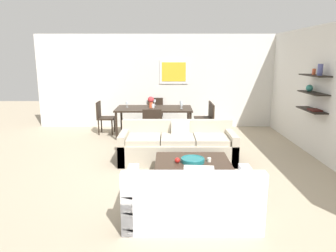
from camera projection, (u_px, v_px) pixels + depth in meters
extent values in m
plane|color=tan|center=(172.00, 166.00, 6.06)|extent=(18.00, 18.00, 0.00)
cube|color=silver|center=(181.00, 81.00, 9.21)|extent=(8.40, 0.06, 2.70)
cube|color=white|center=(174.00, 72.00, 9.11)|extent=(0.82, 0.02, 0.68)
cube|color=gold|center=(174.00, 72.00, 9.09)|extent=(0.70, 0.01, 0.55)
cube|color=silver|center=(322.00, 93.00, 6.35)|extent=(0.06, 8.20, 2.70)
cube|color=black|center=(315.00, 75.00, 6.25)|extent=(0.28, 0.90, 0.02)
cube|color=black|center=(314.00, 93.00, 6.33)|extent=(0.28, 0.90, 0.02)
cube|color=black|center=(312.00, 110.00, 6.40)|extent=(0.28, 0.90, 0.02)
cylinder|color=#4C518C|center=(321.00, 70.00, 6.03)|extent=(0.10, 0.10, 0.22)
sphere|color=teal|center=(310.00, 88.00, 6.49)|extent=(0.14, 0.14, 0.14)
cylinder|color=#D85933|center=(315.00, 72.00, 6.29)|extent=(0.07, 0.07, 0.12)
cube|color=#4C1E19|center=(315.00, 110.00, 6.25)|extent=(0.20, 0.28, 0.03)
cube|color=#B2A893|center=(178.00, 151.00, 6.31)|extent=(2.29, 0.90, 0.42)
cube|color=#B2A893|center=(178.00, 128.00, 6.58)|extent=(2.29, 0.16, 0.36)
cube|color=#B2A893|center=(125.00, 147.00, 6.29)|extent=(0.14, 0.90, 0.60)
cube|color=#B2A893|center=(231.00, 147.00, 6.29)|extent=(0.14, 0.90, 0.60)
cube|color=#B2A893|center=(144.00, 139.00, 6.21)|extent=(0.65, 0.70, 0.10)
cube|color=#B2A893|center=(178.00, 139.00, 6.21)|extent=(0.65, 0.70, 0.10)
cube|color=#B2A893|center=(212.00, 139.00, 6.21)|extent=(0.65, 0.70, 0.10)
cube|color=white|center=(181.00, 130.00, 6.41)|extent=(0.37, 0.14, 0.36)
cube|color=white|center=(191.00, 203.00, 4.06)|extent=(1.68, 0.90, 0.42)
cube|color=white|center=(194.00, 187.00, 3.62)|extent=(1.68, 0.16, 0.36)
cube|color=white|center=(251.00, 197.00, 4.04)|extent=(0.14, 0.90, 0.60)
cube|color=white|center=(132.00, 197.00, 4.04)|extent=(0.14, 0.90, 0.60)
cube|color=white|center=(218.00, 184.00, 4.04)|extent=(0.68, 0.70, 0.10)
cube|color=white|center=(164.00, 183.00, 4.05)|extent=(0.68, 0.70, 0.10)
cube|color=white|center=(199.00, 181.00, 3.79)|extent=(0.37, 0.15, 0.36)
cube|color=#38281E|center=(193.00, 172.00, 5.24)|extent=(1.23, 0.96, 0.38)
cylinder|color=#19666B|center=(193.00, 160.00, 5.13)|extent=(0.39, 0.39, 0.06)
torus|color=#19666B|center=(193.00, 159.00, 5.12)|extent=(0.39, 0.39, 0.02)
cylinder|color=silver|center=(210.00, 160.00, 5.14)|extent=(0.06, 0.06, 0.07)
sphere|color=red|center=(178.00, 160.00, 5.09)|extent=(0.09, 0.09, 0.09)
cube|color=black|center=(154.00, 109.00, 8.24)|extent=(1.98, 1.02, 0.04)
cylinder|color=black|center=(117.00, 126.00, 7.89)|extent=(0.06, 0.06, 0.71)
cylinder|color=black|center=(191.00, 126.00, 7.88)|extent=(0.06, 0.06, 0.71)
cylinder|color=black|center=(122.00, 119.00, 8.76)|extent=(0.06, 0.06, 0.71)
cylinder|color=black|center=(189.00, 119.00, 8.76)|extent=(0.06, 0.06, 0.71)
cube|color=black|center=(153.00, 127.00, 7.50)|extent=(0.44, 0.44, 0.04)
cube|color=black|center=(153.00, 119.00, 7.25)|extent=(0.44, 0.04, 0.43)
cylinder|color=black|center=(161.00, 134.00, 7.72)|extent=(0.04, 0.04, 0.41)
cylinder|color=black|center=(146.00, 134.00, 7.72)|extent=(0.04, 0.04, 0.41)
cylinder|color=black|center=(160.00, 138.00, 7.37)|extent=(0.04, 0.04, 0.41)
cylinder|color=black|center=(145.00, 138.00, 7.37)|extent=(0.04, 0.04, 0.41)
cube|color=black|center=(203.00, 118.00, 8.53)|extent=(0.44, 0.44, 0.04)
cube|color=black|center=(211.00, 110.00, 8.47)|extent=(0.04, 0.44, 0.43)
cylinder|color=black|center=(196.00, 125.00, 8.75)|extent=(0.04, 0.04, 0.41)
cylinder|color=black|center=(197.00, 128.00, 8.40)|extent=(0.04, 0.04, 0.41)
cylinder|color=black|center=(209.00, 125.00, 8.75)|extent=(0.04, 0.04, 0.41)
cylinder|color=black|center=(210.00, 128.00, 8.40)|extent=(0.04, 0.04, 0.41)
cube|color=black|center=(205.00, 122.00, 8.08)|extent=(0.44, 0.44, 0.04)
cube|color=black|center=(213.00, 113.00, 8.03)|extent=(0.04, 0.44, 0.43)
cylinder|color=black|center=(197.00, 128.00, 8.30)|extent=(0.04, 0.04, 0.41)
cylinder|color=black|center=(199.00, 132.00, 7.95)|extent=(0.04, 0.04, 0.41)
cylinder|color=black|center=(211.00, 128.00, 8.30)|extent=(0.04, 0.04, 0.41)
cylinder|color=black|center=(213.00, 132.00, 7.95)|extent=(0.04, 0.04, 0.41)
cube|color=black|center=(156.00, 114.00, 9.11)|extent=(0.44, 0.44, 0.04)
cube|color=black|center=(156.00, 105.00, 9.26)|extent=(0.44, 0.04, 0.43)
cylinder|color=black|center=(149.00, 123.00, 8.99)|extent=(0.04, 0.04, 0.41)
cylinder|color=black|center=(162.00, 123.00, 8.99)|extent=(0.04, 0.04, 0.41)
cylinder|color=black|center=(150.00, 120.00, 9.34)|extent=(0.04, 0.04, 0.41)
cylinder|color=black|center=(162.00, 120.00, 9.34)|extent=(0.04, 0.04, 0.41)
cube|color=black|center=(107.00, 118.00, 8.53)|extent=(0.44, 0.44, 0.04)
cube|color=black|center=(99.00, 110.00, 8.48)|extent=(0.04, 0.44, 0.43)
cylinder|color=black|center=(113.00, 128.00, 8.40)|extent=(0.04, 0.04, 0.41)
cylinder|color=black|center=(115.00, 125.00, 8.75)|extent=(0.04, 0.04, 0.41)
cylinder|color=black|center=(99.00, 128.00, 8.40)|extent=(0.04, 0.04, 0.41)
cylinder|color=black|center=(102.00, 125.00, 8.76)|extent=(0.04, 0.04, 0.41)
cylinder|color=silver|center=(155.00, 105.00, 8.67)|extent=(0.06, 0.06, 0.01)
cylinder|color=silver|center=(155.00, 104.00, 8.66)|extent=(0.01, 0.01, 0.08)
cylinder|color=silver|center=(155.00, 101.00, 8.65)|extent=(0.06, 0.06, 0.07)
cylinder|color=silver|center=(154.00, 111.00, 7.80)|extent=(0.06, 0.06, 0.01)
cylinder|color=silver|center=(154.00, 109.00, 7.79)|extent=(0.01, 0.01, 0.08)
cylinder|color=silver|center=(154.00, 106.00, 7.77)|extent=(0.06, 0.06, 0.09)
cylinder|color=silver|center=(128.00, 107.00, 8.36)|extent=(0.06, 0.06, 0.01)
cylinder|color=silver|center=(128.00, 105.00, 8.35)|extent=(0.01, 0.01, 0.08)
cylinder|color=silver|center=(128.00, 103.00, 8.33)|extent=(0.07, 0.07, 0.07)
cylinder|color=silver|center=(182.00, 109.00, 8.11)|extent=(0.06, 0.06, 0.01)
cylinder|color=silver|center=(182.00, 107.00, 8.10)|extent=(0.01, 0.01, 0.07)
cylinder|color=silver|center=(182.00, 104.00, 8.09)|extent=(0.07, 0.07, 0.08)
cylinder|color=silver|center=(182.00, 107.00, 8.36)|extent=(0.06, 0.06, 0.01)
cylinder|color=silver|center=(182.00, 105.00, 8.35)|extent=(0.01, 0.01, 0.08)
cylinder|color=silver|center=(182.00, 102.00, 8.33)|extent=(0.08, 0.08, 0.08)
cylinder|color=#D85933|center=(151.00, 105.00, 8.24)|extent=(0.10, 0.10, 0.16)
sphere|color=red|center=(151.00, 100.00, 8.21)|extent=(0.16, 0.16, 0.16)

